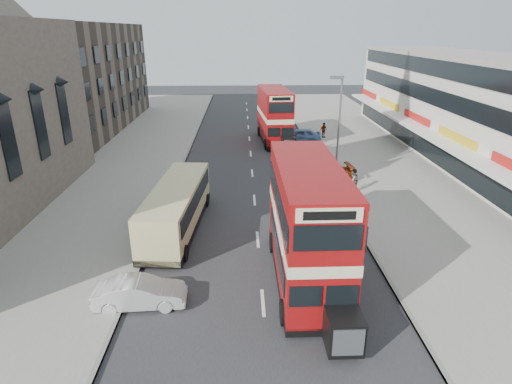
% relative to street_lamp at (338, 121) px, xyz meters
% --- Properties ---
extents(ground, '(160.00, 160.00, 0.00)m').
position_rel_street_lamp_xyz_m(ground, '(-6.52, -18.00, -4.78)').
color(ground, '#28282B').
rests_on(ground, ground).
extents(road_surface, '(12.00, 90.00, 0.01)m').
position_rel_street_lamp_xyz_m(road_surface, '(-6.52, 2.00, -4.78)').
color(road_surface, '#28282B').
rests_on(road_surface, ground).
extents(pavement_right, '(12.00, 90.00, 0.15)m').
position_rel_street_lamp_xyz_m(pavement_right, '(5.48, 2.00, -4.71)').
color(pavement_right, gray).
rests_on(pavement_right, ground).
extents(pavement_left, '(12.00, 90.00, 0.15)m').
position_rel_street_lamp_xyz_m(pavement_left, '(-18.52, 2.00, -4.71)').
color(pavement_left, gray).
rests_on(pavement_left, ground).
extents(kerb_left, '(0.20, 90.00, 0.16)m').
position_rel_street_lamp_xyz_m(kerb_left, '(-12.62, 2.00, -4.71)').
color(kerb_left, gray).
rests_on(kerb_left, ground).
extents(kerb_right, '(0.20, 90.00, 0.16)m').
position_rel_street_lamp_xyz_m(kerb_right, '(-0.42, 2.00, -4.71)').
color(kerb_right, gray).
rests_on(kerb_right, ground).
extents(brick_terrace, '(14.00, 28.00, 12.00)m').
position_rel_street_lamp_xyz_m(brick_terrace, '(-28.52, 20.00, 1.22)').
color(brick_terrace, '#66594C').
rests_on(brick_terrace, ground).
extents(commercial_row, '(9.90, 46.20, 9.30)m').
position_rel_street_lamp_xyz_m(commercial_row, '(13.42, 4.00, -0.09)').
color(commercial_row, beige).
rests_on(commercial_row, ground).
extents(street_lamp, '(1.00, 0.20, 8.12)m').
position_rel_street_lamp_xyz_m(street_lamp, '(0.00, 0.00, 0.00)').
color(street_lamp, slate).
rests_on(street_lamp, ground).
extents(bus_main, '(2.81, 10.06, 5.54)m').
position_rel_street_lamp_xyz_m(bus_main, '(-4.42, -14.23, -1.87)').
color(bus_main, black).
rests_on(bus_main, ground).
extents(bus_second, '(3.33, 9.83, 5.38)m').
position_rel_street_lamp_xyz_m(bus_second, '(-3.87, 12.59, -1.95)').
color(bus_second, black).
rests_on(bus_second, ground).
extents(coach, '(3.18, 9.75, 2.54)m').
position_rel_street_lamp_xyz_m(coach, '(-11.27, -8.46, -3.29)').
color(coach, black).
rests_on(coach, ground).
extents(car_left_front, '(3.99, 1.56, 1.30)m').
position_rel_street_lamp_xyz_m(car_left_front, '(-11.84, -16.00, -4.14)').
color(car_left_front, silver).
rests_on(car_left_front, ground).
extents(car_right_a, '(5.29, 2.50, 1.49)m').
position_rel_street_lamp_xyz_m(car_right_a, '(-1.37, -0.64, -4.04)').
color(car_right_a, '#9B360F').
rests_on(car_right_a, ground).
extents(car_right_b, '(4.97, 2.40, 1.36)m').
position_rel_street_lamp_xyz_m(car_right_b, '(-1.72, 3.75, -4.10)').
color(car_right_b, '#D75C15').
rests_on(car_right_b, ground).
extents(car_right_c, '(4.41, 1.87, 1.49)m').
position_rel_street_lamp_xyz_m(car_right_c, '(-1.11, 12.33, -4.04)').
color(car_right_c, '#597EB3').
rests_on(car_right_c, ground).
extents(pedestrian_near, '(0.77, 0.68, 1.74)m').
position_rel_street_lamp_xyz_m(pedestrian_near, '(0.74, -2.87, -3.77)').
color(pedestrian_near, gray).
rests_on(pedestrian_near, pavement_right).
extents(pedestrian_far, '(1.03, 0.79, 1.63)m').
position_rel_street_lamp_xyz_m(pedestrian_far, '(1.65, 13.72, -3.82)').
color(pedestrian_far, gray).
rests_on(pedestrian_far, pavement_right).
extents(cyclist, '(0.71, 1.76, 1.96)m').
position_rel_street_lamp_xyz_m(cyclist, '(-1.65, 2.47, -4.14)').
color(cyclist, gray).
rests_on(cyclist, ground).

